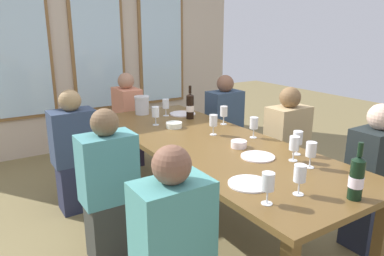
% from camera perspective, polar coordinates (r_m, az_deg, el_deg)
% --- Properties ---
extents(ground_plane, '(12.00, 12.00, 0.00)m').
position_cam_1_polar(ground_plane, '(3.22, 2.66, -14.79)').
color(ground_plane, olive).
extents(back_wall_with_windows, '(4.19, 0.10, 2.90)m').
position_cam_1_polar(back_wall_with_windows, '(5.13, -14.71, 13.26)').
color(back_wall_with_windows, '#C3B098').
rests_on(back_wall_with_windows, ground).
extents(dining_table, '(0.99, 2.65, 0.74)m').
position_cam_1_polar(dining_table, '(2.93, 2.83, -3.32)').
color(dining_table, brown).
rests_on(dining_table, ground).
extents(white_plate_0, '(0.25, 0.25, 0.01)m').
position_cam_1_polar(white_plate_0, '(2.18, 8.94, -8.60)').
color(white_plate_0, white).
rests_on(white_plate_0, dining_table).
extents(white_plate_1, '(0.24, 0.24, 0.01)m').
position_cam_1_polar(white_plate_1, '(2.61, 10.26, -4.42)').
color(white_plate_1, white).
rests_on(white_plate_1, dining_table).
extents(white_plate_2, '(0.27, 0.27, 0.01)m').
position_cam_1_polar(white_plate_2, '(3.80, -1.48, 2.24)').
color(white_plate_2, white).
rests_on(white_plate_2, dining_table).
extents(metal_pitcher, '(0.16, 0.16, 0.19)m').
position_cam_1_polar(metal_pitcher, '(3.82, -7.85, 3.59)').
color(metal_pitcher, silver).
rests_on(metal_pitcher, dining_table).
extents(wine_bottle_0, '(0.08, 0.08, 0.32)m').
position_cam_1_polar(wine_bottle_0, '(2.13, 24.36, -7.10)').
color(wine_bottle_0, black).
rests_on(wine_bottle_0, dining_table).
extents(wine_bottle_1, '(0.08, 0.08, 0.33)m').
position_cam_1_polar(wine_bottle_1, '(3.59, -0.31, 3.46)').
color(wine_bottle_1, black).
rests_on(wine_bottle_1, dining_table).
extents(tasting_bowl_0, '(0.12, 0.12, 0.05)m').
position_cam_1_polar(tasting_bowl_0, '(2.79, 7.33, -2.51)').
color(tasting_bowl_0, white).
rests_on(tasting_bowl_0, dining_table).
extents(tasting_bowl_1, '(0.15, 0.15, 0.05)m').
position_cam_1_polar(tasting_bowl_1, '(3.30, -2.83, 0.48)').
color(tasting_bowl_1, white).
rests_on(tasting_bowl_1, dining_table).
extents(wine_glass_0, '(0.07, 0.07, 0.17)m').
position_cam_1_polar(wine_glass_0, '(3.40, 5.00, 2.56)').
color(wine_glass_0, white).
rests_on(wine_glass_0, dining_table).
extents(wine_glass_1, '(0.07, 0.07, 0.17)m').
position_cam_1_polar(wine_glass_1, '(3.38, -5.74, 2.38)').
color(wine_glass_1, white).
rests_on(wine_glass_1, dining_table).
extents(wine_glass_2, '(0.07, 0.07, 0.17)m').
position_cam_1_polar(wine_glass_2, '(2.57, 15.72, -2.50)').
color(wine_glass_2, white).
rests_on(wine_glass_2, dining_table).
extents(wine_glass_3, '(0.07, 0.07, 0.17)m').
position_cam_1_polar(wine_glass_3, '(3.72, -4.13, 3.67)').
color(wine_glass_3, white).
rests_on(wine_glass_3, dining_table).
extents(wine_glass_4, '(0.07, 0.07, 0.17)m').
position_cam_1_polar(wine_glass_4, '(2.70, 16.23, -1.56)').
color(wine_glass_4, white).
rests_on(wine_glass_4, dining_table).
extents(wine_glass_5, '(0.07, 0.07, 0.17)m').
position_cam_1_polar(wine_glass_5, '(2.48, 18.14, -3.38)').
color(wine_glass_5, white).
rests_on(wine_glass_5, dining_table).
extents(wine_glass_6, '(0.07, 0.07, 0.17)m').
position_cam_1_polar(wine_glass_6, '(3.06, 3.37, 1.12)').
color(wine_glass_6, white).
rests_on(wine_glass_6, dining_table).
extents(wine_glass_7, '(0.07, 0.07, 0.17)m').
position_cam_1_polar(wine_glass_7, '(3.02, 9.67, 0.62)').
color(wine_glass_7, white).
rests_on(wine_glass_7, dining_table).
extents(wine_glass_8, '(0.07, 0.07, 0.17)m').
position_cam_1_polar(wine_glass_8, '(2.07, 16.53, -7.03)').
color(wine_glass_8, white).
rests_on(wine_glass_8, dining_table).
extents(wine_glass_9, '(0.07, 0.07, 0.17)m').
position_cam_1_polar(wine_glass_9, '(1.93, 11.81, -8.45)').
color(wine_glass_9, white).
rests_on(wine_glass_9, dining_table).
extents(seated_person_0, '(0.38, 0.24, 1.11)m').
position_cam_1_polar(seated_person_0, '(1.93, -2.97, -19.43)').
color(seated_person_0, '#342F3C').
rests_on(seated_person_0, ground).
extents(seated_person_1, '(0.38, 0.24, 1.11)m').
position_cam_1_polar(seated_person_1, '(3.03, 26.34, -7.47)').
color(seated_person_1, '#222738').
rests_on(seated_person_1, ground).
extents(seated_person_2, '(0.38, 0.24, 1.11)m').
position_cam_1_polar(seated_person_2, '(2.65, -12.85, -9.44)').
color(seated_person_2, '#323430').
rests_on(seated_person_2, ground).
extents(seated_person_3, '(0.38, 0.24, 1.11)m').
position_cam_1_polar(seated_person_3, '(3.49, 14.54, -3.26)').
color(seated_person_3, '#222A40').
rests_on(seated_person_3, ground).
extents(seated_person_4, '(0.38, 0.24, 1.11)m').
position_cam_1_polar(seated_person_4, '(3.41, -17.86, -3.97)').
color(seated_person_4, '#24283F').
rests_on(seated_person_4, ground).
extents(seated_person_5, '(0.38, 0.24, 1.11)m').
position_cam_1_polar(seated_person_5, '(4.15, 5.06, 0.26)').
color(seated_person_5, '#26292B').
rests_on(seated_person_5, ground).
extents(seated_person_6, '(0.24, 0.38, 1.11)m').
position_cam_1_polar(seated_person_6, '(4.39, -9.99, 0.93)').
color(seated_person_6, '#2E263C').
rests_on(seated_person_6, ground).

